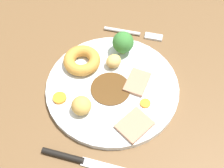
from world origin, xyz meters
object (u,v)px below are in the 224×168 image
at_px(dinner_plate, 112,88).
at_px(knife, 79,160).
at_px(carrot_coin_front, 145,103).
at_px(fork, 135,33).
at_px(roast_potato_right, 81,106).
at_px(broccoli_floret, 123,43).
at_px(meat_slice_under, 137,82).
at_px(carrot_coin_back, 60,98).
at_px(meat_slice_main, 135,125).
at_px(yorkshire_pudding, 82,60).
at_px(roast_potato_left, 114,61).

relative_size(dinner_plate, knife, 1.60).
bearing_deg(carrot_coin_front, fork, -161.86).
bearing_deg(roast_potato_right, broccoli_floret, 166.88).
bearing_deg(carrot_coin_front, knife, -32.61).
relative_size(fork, knife, 0.83).
bearing_deg(meat_slice_under, broccoli_floret, -146.85).
height_order(meat_slice_under, carrot_coin_back, meat_slice_under).
distance_m(dinner_plate, broccoli_floret, 0.11).
relative_size(roast_potato_right, knife, 0.23).
relative_size(meat_slice_main, broccoli_floret, 1.15).
distance_m(meat_slice_under, broccoli_floret, 0.10).
bearing_deg(roast_potato_right, dinner_plate, 148.93).
relative_size(carrot_coin_front, knife, 0.12).
height_order(carrot_coin_front, knife, carrot_coin_front).
bearing_deg(fork, meat_slice_under, -77.88).
relative_size(meat_slice_main, carrot_coin_front, 2.93).
distance_m(fork, knife, 0.36).
height_order(meat_slice_main, carrot_coin_front, meat_slice_main).
xyz_separation_m(meat_slice_main, meat_slice_under, (-0.11, -0.02, 0.00)).
xyz_separation_m(meat_slice_main, carrot_coin_back, (-0.02, -0.17, -0.00)).
bearing_deg(carrot_coin_back, broccoli_floret, 149.75).
distance_m(yorkshire_pudding, broccoli_floret, 0.10).
xyz_separation_m(carrot_coin_front, broccoli_floret, (-0.13, -0.08, 0.03)).
distance_m(dinner_plate, roast_potato_right, 0.09).
distance_m(carrot_coin_front, fork, 0.22).
bearing_deg(knife, dinner_plate, 84.35).
bearing_deg(roast_potato_left, yorkshire_pudding, -77.87).
relative_size(roast_potato_left, knife, 0.20).
relative_size(carrot_coin_back, fork, 0.19).
relative_size(meat_slice_main, roast_potato_left, 1.82).
xyz_separation_m(dinner_plate, yorkshire_pudding, (-0.04, -0.08, 0.02)).
bearing_deg(carrot_coin_back, roast_potato_right, 76.14).
bearing_deg(broccoli_floret, fork, 169.81).
bearing_deg(carrot_coin_back, carrot_coin_front, 101.30).
bearing_deg(broccoli_floret, knife, -2.91).
relative_size(meat_slice_under, carrot_coin_back, 2.25).
relative_size(meat_slice_under, knife, 0.36).
bearing_deg(broccoli_floret, carrot_coin_front, 32.12).
height_order(broccoli_floret, knife, broccoli_floret).
bearing_deg(knife, yorkshire_pudding, 106.85).
bearing_deg(knife, broccoli_floret, 86.93).
relative_size(meat_slice_main, meat_slice_under, 0.99).
bearing_deg(meat_slice_main, yorkshire_pudding, -129.21).
height_order(meat_slice_main, roast_potato_right, roast_potato_right).
xyz_separation_m(meat_slice_main, roast_potato_left, (-0.14, -0.08, 0.01)).
bearing_deg(yorkshire_pudding, carrot_coin_back, -8.76).
relative_size(roast_potato_left, carrot_coin_front, 1.61).
bearing_deg(roast_potato_left, knife, -1.12).
relative_size(meat_slice_under, fork, 0.43).
distance_m(meat_slice_under, fork, 0.17).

